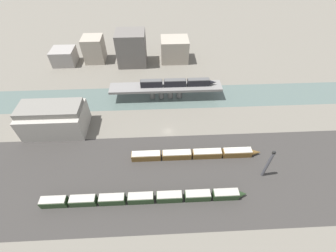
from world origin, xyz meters
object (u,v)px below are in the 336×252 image
Objects in this scene: train_on_bridge at (177,83)px; train_yard_near at (145,198)px; train_yard_mid at (196,154)px; signal_tower at (268,164)px; warehouse_building at (54,119)px.

train_yard_near is at bearing -105.17° from train_on_bridge.
train_on_bridge is at bearing 96.57° from train_yard_mid.
signal_tower is at bearing -59.66° from train_on_bridge.
signal_tower is (24.69, -9.94, 5.34)m from train_yard_mid.
train_yard_near is 1.35× the size of train_yard_mid.
signal_tower is (29.32, -50.09, -2.14)m from train_on_bridge.
train_yard_mid is at bearing 41.75° from train_yard_near.
signal_tower is (45.15, 8.33, 5.29)m from train_yard_near.
train_yard_near is 2.67× the size of warehouse_building.
warehouse_building reaches higher than train_yard_near.
train_yard_near is at bearing -138.25° from train_yard_mid.
signal_tower reaches higher than train_yard_near.
train_yard_mid is at bearing 158.08° from signal_tower.
train_on_bridge reaches higher than train_yard_mid.
train_on_bridge is 0.54× the size of train_yard_near.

